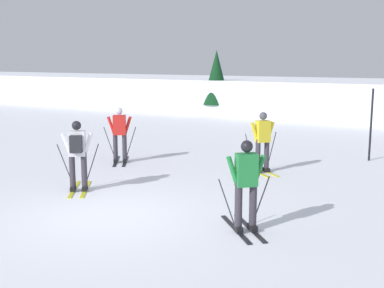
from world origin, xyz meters
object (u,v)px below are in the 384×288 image
at_px(skier_yellow, 262,140).
at_px(trail_marker_pole, 371,125).
at_px(skier_green, 246,183).
at_px(skier_red, 120,133).
at_px(skier_white, 77,153).
at_px(conifer_far_left, 216,78).

bearing_deg(skier_yellow, trail_marker_pole, 54.67).
distance_m(skier_green, skier_red, 6.95).
bearing_deg(skier_white, skier_green, -7.17).
height_order(skier_yellow, conifer_far_left, conifer_far_left).
distance_m(skier_yellow, trail_marker_pole, 3.99).
bearing_deg(skier_red, skier_white, -68.78).
xyz_separation_m(skier_white, trail_marker_pole, (5.36, 7.34, 0.17)).
bearing_deg(skier_white, skier_yellow, 53.19).
relative_size(skier_white, trail_marker_pole, 0.76).
bearing_deg(skier_white, skier_red, 111.22).
distance_m(skier_yellow, skier_red, 4.39).
relative_size(skier_white, skier_yellow, 1.00).
distance_m(skier_green, conifer_far_left, 19.25).
bearing_deg(skier_green, skier_white, 172.83).
distance_m(skier_white, skier_green, 4.64).
distance_m(skier_white, skier_red, 3.42).
bearing_deg(conifer_far_left, trail_marker_pole, -41.87).
height_order(skier_red, conifer_far_left, conifer_far_left).
relative_size(skier_white, skier_red, 1.00).
xyz_separation_m(skier_yellow, skier_red, (-4.30, -0.90, -0.00)).
relative_size(trail_marker_pole, conifer_far_left, 0.62).
distance_m(skier_yellow, conifer_far_left, 14.45).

